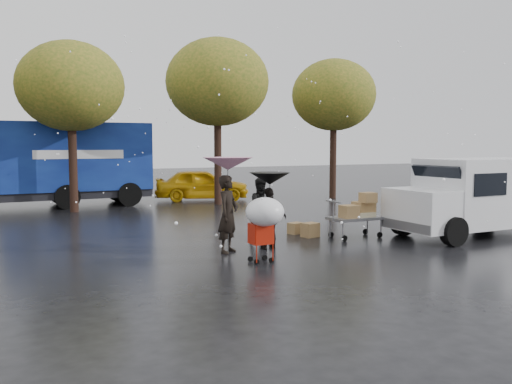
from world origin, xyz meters
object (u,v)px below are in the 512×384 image
person_black (270,218)px  white_van (476,195)px  blue_truck (54,165)px  yellow_taxi (202,185)px  vendor_cart (358,212)px  shopping_cart (264,216)px  person_pink (228,214)px

person_black → white_van: white_van is taller
white_van → blue_truck: blue_truck is taller
person_black → yellow_taxi: size_ratio=0.36×
vendor_cart → shopping_cart: (-3.90, -1.80, 0.34)m
person_black → person_pink: bearing=1.2°
vendor_cart → blue_truck: size_ratio=0.18×
shopping_cart → white_van: 7.15m
vendor_cart → blue_truck: bearing=119.9°
yellow_taxi → person_black: bearing=-173.6°
shopping_cart → yellow_taxi: 13.71m
person_pink → yellow_taxi: size_ratio=0.43×
shopping_cart → yellow_taxi: (3.61, 13.22, -0.33)m
blue_truck → vendor_cart: bearing=-60.1°
person_pink → white_van: (7.32, -0.89, 0.22)m
person_pink → yellow_taxi: (3.81, 11.73, -0.20)m
person_pink → white_van: size_ratio=0.38×
blue_truck → yellow_taxi: (6.42, -0.28, -1.02)m
person_black → blue_truck: size_ratio=0.19×
person_black → vendor_cart: person_black is taller
person_black → shopping_cart: 1.74m
shopping_cart → white_van: (7.12, 0.60, 0.10)m
shopping_cart → blue_truck: (-2.82, 13.51, 0.69)m
vendor_cart → yellow_taxi: 11.42m
yellow_taxi → person_pink: bearing=-178.7°
white_van → blue_truck: (-9.94, 12.90, 0.60)m
white_van → blue_truck: bearing=127.6°
blue_truck → person_pink: bearing=-77.7°
person_pink → person_black: person_pink is taller
person_pink → yellow_taxi: 12.33m
vendor_cart → white_van: 3.46m
vendor_cart → blue_truck: blue_truck is taller
white_van → yellow_taxi: (-3.51, 12.62, -0.43)m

